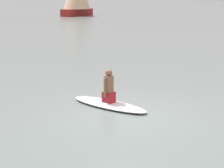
# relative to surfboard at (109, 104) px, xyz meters

# --- Properties ---
(ground_plane) EXTENTS (400.00, 400.00, 0.00)m
(ground_plane) POSITION_rel_surfboard_xyz_m (0.42, 0.78, -0.07)
(ground_plane) COLOR slate
(surfboard) EXTENTS (1.26, 2.71, 0.14)m
(surfboard) POSITION_rel_surfboard_xyz_m (0.00, 0.00, 0.00)
(surfboard) COLOR white
(surfboard) RESTS_ON ground
(person_paddler) EXTENTS (0.43, 0.37, 0.99)m
(person_paddler) POSITION_rel_surfboard_xyz_m (0.00, -0.00, 0.52)
(person_paddler) COLOR #A51E23
(person_paddler) RESTS_ON surfboard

